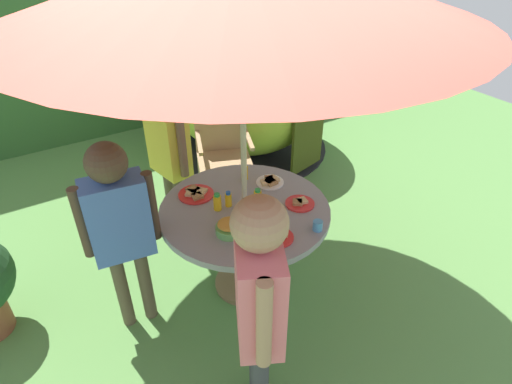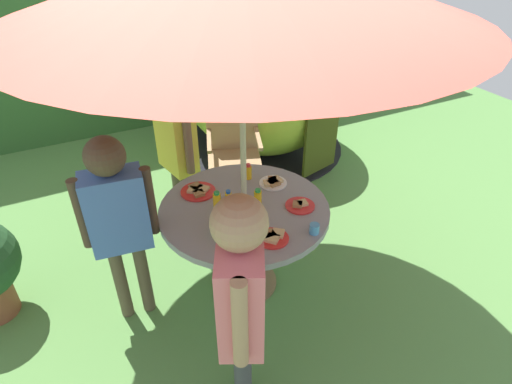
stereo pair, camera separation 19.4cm
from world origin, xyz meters
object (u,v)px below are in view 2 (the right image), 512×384
at_px(plate_mid_left, 198,191).
at_px(juice_bottle_center_back, 258,197).
at_px(plate_front_edge, 273,237).
at_px(plate_far_left, 273,182).
at_px(child_in_yellow_shirt, 176,140).
at_px(child_in_pink_shirt, 241,292).
at_px(juice_bottle_near_right, 217,200).
at_px(juice_bottle_near_left, 228,198).
at_px(snack_bowl, 226,226).
at_px(dome_tent, 260,80).
at_px(juice_bottle_far_right, 248,172).
at_px(cup_near, 314,229).
at_px(wooden_chair, 233,148).
at_px(garden_table, 245,221).
at_px(plate_center_front, 300,205).
at_px(child_in_blue_shirt, 117,211).

distance_m(plate_mid_left, juice_bottle_center_back, 0.43).
bearing_deg(plate_front_edge, plate_far_left, 61.22).
height_order(child_in_yellow_shirt, plate_far_left, child_in_yellow_shirt).
xyz_separation_m(child_in_pink_shirt, juice_bottle_near_right, (0.25, 0.92, -0.15)).
xyz_separation_m(juice_bottle_near_left, juice_bottle_near_right, (-0.08, 0.00, 0.01)).
bearing_deg(child_in_pink_shirt, juice_bottle_near_right, 10.70).
xyz_separation_m(snack_bowl, plate_mid_left, (-0.00, 0.48, -0.03)).
relative_size(dome_tent, juice_bottle_far_right, 19.67).
height_order(plate_far_left, cup_near, cup_near).
distance_m(wooden_chair, child_in_yellow_shirt, 0.71).
height_order(snack_bowl, plate_mid_left, snack_bowl).
bearing_deg(wooden_chair, juice_bottle_center_back, -85.29).
bearing_deg(juice_bottle_center_back, dome_tent, 62.49).
bearing_deg(child_in_pink_shirt, snack_bowl, 9.12).
bearing_deg(garden_table, plate_mid_left, 124.92).
bearing_deg(plate_far_left, plate_mid_left, 164.86).
xyz_separation_m(wooden_chair, dome_tent, (0.69, 0.82, 0.27)).
xyz_separation_m(garden_table, child_in_pink_shirt, (-0.41, -0.84, 0.33)).
height_order(plate_far_left, juice_bottle_center_back, juice_bottle_center_back).
bearing_deg(juice_bottle_far_right, plate_far_left, -49.68).
bearing_deg(child_in_pink_shirt, garden_table, -0.00).
height_order(wooden_chair, plate_mid_left, wooden_chair).
bearing_deg(wooden_chair, plate_center_front, -72.99).
bearing_deg(juice_bottle_far_right, child_in_blue_shirt, -167.79).
bearing_deg(dome_tent, juice_bottle_far_right, -134.38).
distance_m(garden_table, juice_bottle_center_back, 0.20).
height_order(plate_far_left, plate_front_edge, same).
bearing_deg(juice_bottle_center_back, juice_bottle_near_left, 158.11).
relative_size(dome_tent, juice_bottle_near_right, 19.03).
relative_size(child_in_yellow_shirt, juice_bottle_near_left, 12.11).
distance_m(snack_bowl, plate_front_edge, 0.29).
height_order(dome_tent, cup_near, dome_tent).
height_order(plate_center_front, plate_front_edge, same).
bearing_deg(juice_bottle_near_right, juice_bottle_far_right, 34.42).
xyz_separation_m(garden_table, juice_bottle_far_right, (0.18, 0.31, 0.17)).
distance_m(plate_far_left, juice_bottle_far_right, 0.20).
height_order(plate_far_left, plate_center_front, same).
height_order(dome_tent, plate_front_edge, dome_tent).
xyz_separation_m(juice_bottle_near_right, cup_near, (0.42, -0.51, -0.02)).
relative_size(garden_table, plate_center_front, 5.77).
bearing_deg(juice_bottle_center_back, plate_mid_left, 136.19).
distance_m(child_in_pink_shirt, plate_center_front, 1.03).
relative_size(dome_tent, juice_bottle_near_left, 21.31).
bearing_deg(child_in_pink_shirt, juice_bottle_far_right, -1.14).
height_order(dome_tent, child_in_pink_shirt, dome_tent).
distance_m(child_in_pink_shirt, juice_bottle_far_right, 1.30).
relative_size(dome_tent, plate_far_left, 11.74).
bearing_deg(wooden_chair, child_in_pink_shirt, -92.51).
relative_size(child_in_pink_shirt, plate_far_left, 7.18).
height_order(wooden_chair, plate_far_left, wooden_chair).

